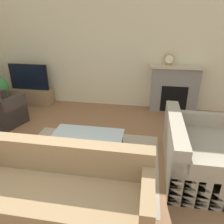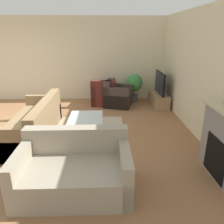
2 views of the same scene
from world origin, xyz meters
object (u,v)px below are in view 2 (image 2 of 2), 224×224
(couch_loveseat, at_px, (75,171))
(armchair_accent, at_px, (117,97))
(coffee_table, at_px, (85,121))
(potted_plant, at_px, (134,84))
(armchair_by_window, at_px, (104,95))
(tv, at_px, (160,83))
(couch_sectional, at_px, (34,124))

(couch_loveseat, distance_m, armchair_accent, 3.94)
(coffee_table, relative_size, potted_plant, 1.27)
(armchair_by_window, bearing_deg, tv, 176.35)
(tv, bearing_deg, couch_loveseat, -29.16)
(couch_loveseat, xyz_separation_m, armchair_accent, (-3.85, 0.83, 0.02))
(armchair_accent, xyz_separation_m, coffee_table, (2.13, -0.82, 0.07))
(couch_loveseat, relative_size, armchair_accent, 1.66)
(armchair_accent, bearing_deg, armchair_by_window, 75.52)
(couch_sectional, relative_size, potted_plant, 2.41)
(tv, bearing_deg, armchair_by_window, -98.30)
(couch_loveseat, height_order, armchair_by_window, same)
(couch_sectional, xyz_separation_m, armchair_accent, (-2.09, 1.94, 0.01))
(armchair_by_window, height_order, armchair_accent, same)
(armchair_accent, bearing_deg, couch_loveseat, -175.48)
(coffee_table, xyz_separation_m, potted_plant, (-2.55, 1.39, 0.23))
(couch_loveseat, bearing_deg, tv, 60.84)
(coffee_table, bearing_deg, couch_sectional, -91.85)
(potted_plant, bearing_deg, couch_sectional, -45.07)
(coffee_table, bearing_deg, armchair_by_window, 170.29)
(potted_plant, bearing_deg, armchair_accent, -54.17)
(armchair_by_window, bearing_deg, armchair_accent, 153.45)
(couch_sectional, bearing_deg, coffee_table, 88.15)
(armchair_by_window, height_order, potted_plant, potted_plant)
(couch_loveseat, height_order, potted_plant, potted_plant)
(tv, height_order, coffee_table, tv)
(tv, distance_m, armchair_by_window, 1.79)
(tv, relative_size, couch_loveseat, 0.65)
(tv, height_order, armchair_by_window, tv)
(couch_sectional, relative_size, couch_loveseat, 1.41)
(armchair_by_window, xyz_separation_m, armchair_accent, (0.25, 0.41, 0.00))
(couch_loveseat, relative_size, potted_plant, 1.71)
(tv, relative_size, potted_plant, 1.11)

